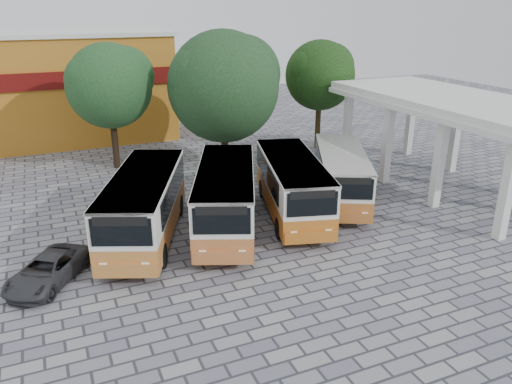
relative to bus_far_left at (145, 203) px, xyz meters
name	(u,v)px	position (x,y,z in m)	size (l,w,h in m)	color
ground	(325,246)	(7.19, -3.98, -1.79)	(90.00, 90.00, 0.00)	slate
terminal_shelter	(454,105)	(17.69, 0.02, 3.13)	(6.80, 15.80, 5.40)	silver
shophouse_block	(37,86)	(-3.81, 22.01, 2.38)	(20.40, 10.40, 8.30)	#AA6617
bus_far_left	(145,203)	(0.00, 0.00, 0.00)	(5.65, 9.17, 3.09)	#B9702E
bus_centre_left	(226,195)	(3.76, -0.51, -0.01)	(5.61, 9.13, 3.07)	#B7642F
bus_centre_right	(292,183)	(7.45, -0.18, -0.06)	(4.63, 8.76, 2.99)	#B45E17
bus_far_right	(341,173)	(10.83, 0.53, -0.15)	(5.60, 8.41, 2.82)	#A85E24
tree_left	(110,83)	(0.49, 11.67, 3.78)	(5.64, 5.38, 8.08)	black
tree_middle	(225,83)	(7.29, 9.20, 3.73)	(7.51, 7.15, 8.86)	#3F2919
tree_right	(321,73)	(15.20, 10.63, 3.79)	(5.29, 5.04, 7.93)	#432E17
parked_car	(47,270)	(-4.37, -2.43, -1.23)	(1.84, 3.99, 1.11)	#313136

